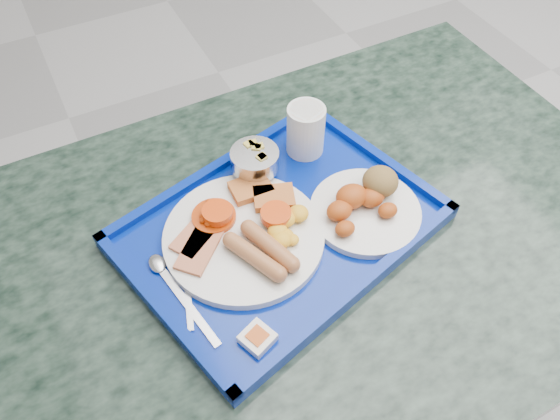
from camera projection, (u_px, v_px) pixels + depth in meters
name	position (u px, v px, depth m)	size (l,w,h in m)	color
floor	(549.00, 230.00, 1.88)	(6.00, 6.00, 0.00)	gray
table	(307.00, 292.00, 1.07)	(1.22, 0.82, 0.76)	slate
tray	(280.00, 227.00, 0.92)	(0.57, 0.48, 0.03)	#031E8E
main_plate	(248.00, 232.00, 0.89)	(0.26, 0.26, 0.04)	silver
bread_plate	(366.00, 203.00, 0.92)	(0.19, 0.19, 0.06)	silver
fruit_bowl	(255.00, 160.00, 0.95)	(0.09, 0.09, 0.06)	#B2B2B4
juice_cup	(306.00, 129.00, 0.98)	(0.07, 0.07, 0.10)	white
spoon	(165.00, 272.00, 0.85)	(0.06, 0.16, 0.01)	#B2B2B4
knife	(186.00, 303.00, 0.82)	(0.01, 0.17, 0.00)	#B2B2B4
jam_packet	(257.00, 338.00, 0.77)	(0.05, 0.05, 0.02)	white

